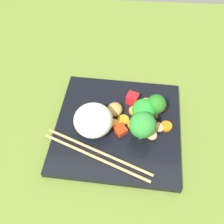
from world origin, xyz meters
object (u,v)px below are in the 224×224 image
(chopstick_pair, at_px, (97,154))
(square_plate, at_px, (118,126))
(broccoli_floret_2, at_px, (143,125))
(carrot_slice_0, at_px, (134,126))
(rice_mound, at_px, (93,120))

(chopstick_pair, bearing_deg, square_plate, 86.70)
(square_plate, distance_m, broccoli_floret_2, 0.08)
(carrot_slice_0, height_order, chopstick_pair, chopstick_pair)
(rice_mound, bearing_deg, chopstick_pair, 11.56)
(rice_mound, distance_m, chopstick_pair, 0.07)
(rice_mound, bearing_deg, carrot_slice_0, 99.62)
(square_plate, height_order, broccoli_floret_2, broccoli_floret_2)
(broccoli_floret_2, bearing_deg, carrot_slice_0, -150.13)
(square_plate, relative_size, rice_mound, 3.30)
(broccoli_floret_2, relative_size, chopstick_pair, 0.31)
(broccoli_floret_2, bearing_deg, rice_mound, -96.63)
(square_plate, xyz_separation_m, chopstick_pair, (0.08, -0.04, 0.01))
(broccoli_floret_2, distance_m, carrot_slice_0, 0.05)
(broccoli_floret_2, bearing_deg, chopstick_pair, -60.34)
(rice_mound, distance_m, broccoli_floret_2, 0.10)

